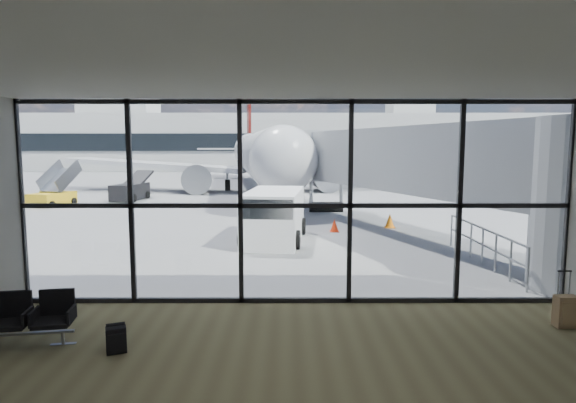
{
  "coord_description": "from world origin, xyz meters",
  "views": [
    {
      "loc": [
        -0.18,
        -10.45,
        3.5
      ],
      "look_at": [
        -0.15,
        3.0,
        1.94
      ],
      "focal_mm": 30.0,
      "sensor_mm": 36.0,
      "label": 1
    }
  ],
  "objects_px": {
    "backpack": "(116,340)",
    "suitcase": "(566,311)",
    "airliner": "(260,155)",
    "mobile_stairs": "(53,197)",
    "belt_loader": "(131,191)",
    "service_van": "(274,215)",
    "seating_row": "(12,317)"
  },
  "relations": [
    {
      "from": "backpack",
      "to": "suitcase",
      "type": "bearing_deg",
      "value": -14.2
    },
    {
      "from": "airliner",
      "to": "mobile_stairs",
      "type": "xyz_separation_m",
      "value": [
        -11.57,
        -10.92,
        -2.24
      ]
    },
    {
      "from": "belt_loader",
      "to": "mobile_stairs",
      "type": "height_order",
      "value": "mobile_stairs"
    },
    {
      "from": "suitcase",
      "to": "service_van",
      "type": "height_order",
      "value": "service_van"
    },
    {
      "from": "backpack",
      "to": "belt_loader",
      "type": "height_order",
      "value": "belt_loader"
    },
    {
      "from": "suitcase",
      "to": "airliner",
      "type": "distance_m",
      "value": 31.18
    },
    {
      "from": "seating_row",
      "to": "service_van",
      "type": "distance_m",
      "value": 10.27
    },
    {
      "from": "seating_row",
      "to": "belt_loader",
      "type": "relative_size",
      "value": 0.51
    },
    {
      "from": "backpack",
      "to": "belt_loader",
      "type": "bearing_deg",
      "value": 85.37
    },
    {
      "from": "backpack",
      "to": "suitcase",
      "type": "xyz_separation_m",
      "value": [
        8.28,
        1.13,
        0.1
      ]
    },
    {
      "from": "seating_row",
      "to": "suitcase",
      "type": "bearing_deg",
      "value": -4.6
    },
    {
      "from": "service_van",
      "to": "belt_loader",
      "type": "xyz_separation_m",
      "value": [
        -9.69,
        13.7,
        -0.35
      ]
    },
    {
      "from": "backpack",
      "to": "belt_loader",
      "type": "relative_size",
      "value": 0.12
    },
    {
      "from": "seating_row",
      "to": "backpack",
      "type": "distance_m",
      "value": 1.99
    },
    {
      "from": "service_van",
      "to": "belt_loader",
      "type": "height_order",
      "value": "service_van"
    },
    {
      "from": "suitcase",
      "to": "belt_loader",
      "type": "bearing_deg",
      "value": 122.74
    },
    {
      "from": "mobile_stairs",
      "to": "service_van",
      "type": "bearing_deg",
      "value": -24.29
    },
    {
      "from": "seating_row",
      "to": "service_van",
      "type": "bearing_deg",
      "value": 55.86
    },
    {
      "from": "seating_row",
      "to": "service_van",
      "type": "height_order",
      "value": "service_van"
    },
    {
      "from": "seating_row",
      "to": "belt_loader",
      "type": "xyz_separation_m",
      "value": [
        -5.34,
        22.99,
        0.1
      ]
    },
    {
      "from": "airliner",
      "to": "service_van",
      "type": "relative_size",
      "value": 7.8
    },
    {
      "from": "service_van",
      "to": "belt_loader",
      "type": "bearing_deg",
      "value": 131.15
    },
    {
      "from": "service_van",
      "to": "belt_loader",
      "type": "relative_size",
      "value": 1.09
    },
    {
      "from": "airliner",
      "to": "belt_loader",
      "type": "bearing_deg",
      "value": -142.7
    },
    {
      "from": "backpack",
      "to": "belt_loader",
      "type": "xyz_separation_m",
      "value": [
        -7.28,
        23.33,
        0.38
      ]
    },
    {
      "from": "airliner",
      "to": "belt_loader",
      "type": "xyz_separation_m",
      "value": [
        -7.95,
        -7.94,
        -2.13
      ]
    },
    {
      "from": "backpack",
      "to": "suitcase",
      "type": "height_order",
      "value": "suitcase"
    },
    {
      "from": "backpack",
      "to": "seating_row",
      "type": "bearing_deg",
      "value": 148.28
    },
    {
      "from": "suitcase",
      "to": "seating_row",
      "type": "bearing_deg",
      "value": -177.85
    },
    {
      "from": "seating_row",
      "to": "mobile_stairs",
      "type": "relative_size",
      "value": 0.64
    },
    {
      "from": "suitcase",
      "to": "mobile_stairs",
      "type": "distance_m",
      "value": 27.16
    },
    {
      "from": "seating_row",
      "to": "backpack",
      "type": "bearing_deg",
      "value": -18.8
    }
  ]
}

